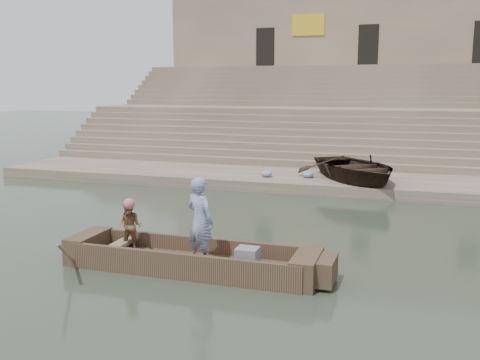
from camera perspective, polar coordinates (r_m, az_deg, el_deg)
The scene contains 13 objects.
ground at distance 13.56m, azimuth 12.54°, elevation -7.18°, with size 120.00×120.00×0.00m, color #2A3527.
lower_landing at distance 21.29m, azimuth 14.66°, elevation -0.48°, with size 32.00×4.00×0.40m, color gray.
mid_landing at distance 28.56m, azimuth 15.68°, elevation 4.50°, with size 32.00×3.00×2.80m, color gray.
upper_landing at distance 35.47m, azimuth 16.27°, elevation 7.42°, with size 32.00×3.00×5.20m, color gray.
ghat_steps at distance 30.21m, azimuth 15.86°, elevation 5.53°, with size 32.00×11.00×5.20m.
building_wall at distance 39.47m, azimuth 16.69°, elevation 11.98°, with size 32.00×5.07×11.20m.
main_rowboat at distance 11.82m, azimuth -5.30°, elevation -8.99°, with size 5.00×1.30×0.22m, color brown.
rowboat_trim at distance 11.68m, azimuth -4.37°, elevation -8.21°, with size 6.04×2.63×1.84m.
standing_man at distance 11.31m, azimuth -4.26°, elevation -4.34°, with size 0.68×0.45×1.87m, color navy.
rowing_man at distance 12.43m, azimuth -11.62°, elevation -4.87°, with size 0.57×0.44×1.17m, color #246C38.
television at distance 11.30m, azimuth 0.74°, elevation -8.20°, with size 0.46×0.42×0.40m.
beached_rowboat at distance 20.75m, azimuth 12.18°, elevation 1.30°, with size 3.41×4.77×0.99m, color #2D2116.
cloth_bundles at distance 20.97m, azimuth 15.29°, elevation 0.26°, with size 12.88×1.74×0.26m.
Camera 1 is at (1.12, -12.92, 3.95)m, focal length 40.10 mm.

